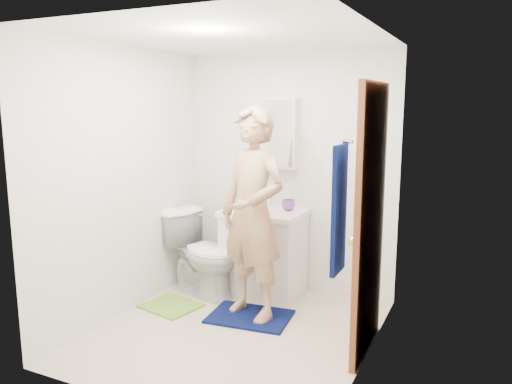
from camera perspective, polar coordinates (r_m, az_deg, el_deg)
floor at (r=4.38m, az=-2.40°, el=-15.67°), size 2.20×2.40×0.02m
ceiling at (r=3.98m, az=-2.67°, el=17.54°), size 2.20×2.40×0.02m
wall_back at (r=5.09m, az=3.86°, el=2.23°), size 2.20×0.02×2.40m
wall_front at (r=3.01m, az=-13.37°, el=-3.48°), size 2.20×0.02×2.40m
wall_left at (r=4.63m, az=-14.77°, el=1.13°), size 0.02×2.40×2.40m
wall_right at (r=3.63m, az=13.16°, el=-1.19°), size 0.02×2.40×2.40m
vanity_cabinet at (r=5.06m, az=0.92°, el=-7.09°), size 0.75×0.55×0.80m
countertop at (r=4.95m, az=0.93°, el=-2.38°), size 0.79×0.59×0.05m
sink_basin at (r=4.95m, az=0.93°, el=-2.21°), size 0.40×0.40×0.03m
faucet at (r=5.09m, az=1.78°, el=-1.06°), size 0.03×0.03×0.12m
medicine_cabinet at (r=5.05m, az=2.02°, el=6.74°), size 0.50×0.12×0.70m
mirror_panel at (r=4.99m, az=1.74°, el=6.71°), size 0.46×0.01×0.66m
door at (r=3.82m, az=12.88°, el=-3.31°), size 0.05×0.80×2.05m
door_knob at (r=3.54m, az=11.05°, el=-5.53°), size 0.07×0.07×0.07m
towel at (r=3.10m, az=9.47°, el=-2.03°), size 0.03×0.24×0.80m
towel_hook at (r=3.03m, az=10.43°, el=5.70°), size 0.06×0.02×0.02m
toilet at (r=5.05m, az=-6.08°, el=-6.95°), size 0.92×0.68×0.84m
bath_mat at (r=4.60m, az=-0.71°, el=-14.05°), size 0.76×0.58×0.02m
green_rug at (r=4.90m, az=-9.71°, el=-12.69°), size 0.58×0.52×0.02m
soap_dispenser at (r=4.97m, az=-0.74°, el=-0.90°), size 0.09×0.10×0.19m
toothbrush_cup at (r=4.95m, az=3.74°, el=-1.49°), size 0.17×0.17×0.10m
man at (r=4.32m, az=-0.38°, el=-2.52°), size 0.78×0.63×1.85m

